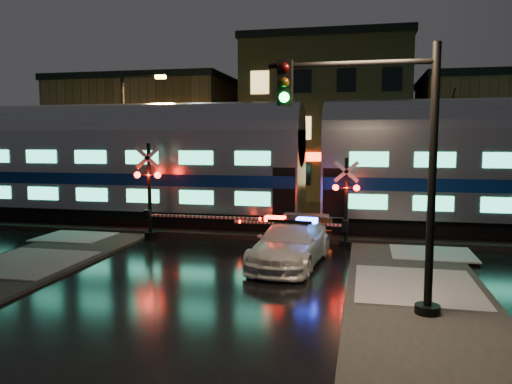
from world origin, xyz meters
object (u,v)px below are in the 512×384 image
streetlight (128,133)px  crossing_signal_right (337,211)px  police_car (291,243)px  traffic_light (387,175)px  crossing_signal_left (156,200)px

streetlight → crossing_signal_right: bearing=-28.3°
crossing_signal_right → streetlight: 14.49m
crossing_signal_right → police_car: bearing=-114.7°
crossing_signal_right → traffic_light: 8.12m
police_car → crossing_signal_left: crossing_signal_left is taller
streetlight → police_car: bearing=-41.7°
crossing_signal_right → crossing_signal_left: (-7.83, 0.01, 0.25)m
police_car → traffic_light: bearing=-50.6°
crossing_signal_left → streetlight: streetlight is taller
crossing_signal_left → streetlight: size_ratio=0.73×
crossing_signal_right → crossing_signal_left: 7.83m
traffic_light → streetlight: 20.15m
police_car → crossing_signal_right: 3.48m
police_car → crossing_signal_right: (1.42, 3.09, 0.74)m
crossing_signal_right → crossing_signal_left: bearing=179.9°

